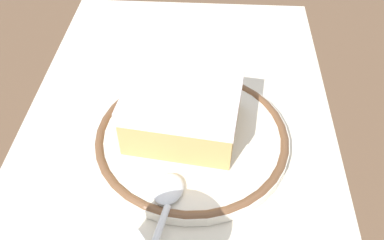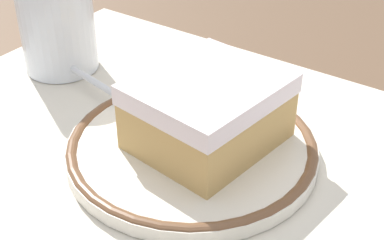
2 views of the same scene
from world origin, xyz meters
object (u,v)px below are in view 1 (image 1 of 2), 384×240
object	(u,v)px
spoon	(164,214)
cake_slice	(183,107)
plate	(192,138)
napkin	(175,45)

from	to	relation	value
spoon	cake_slice	bearing A→B (deg)	-4.54
plate	spoon	size ratio (longest dim) A/B	1.27
plate	spoon	xyz separation A→B (m)	(-0.09, 0.02, 0.01)
plate	cake_slice	distance (m)	0.03
spoon	napkin	world-z (taller)	spoon
cake_slice	spoon	xyz separation A→B (m)	(-0.10, 0.01, -0.02)
cake_slice	napkin	xyz separation A→B (m)	(0.15, 0.02, -0.04)
cake_slice	spoon	size ratio (longest dim) A/B	0.77
plate	napkin	bearing A→B (deg)	10.87
plate	spoon	world-z (taller)	spoon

